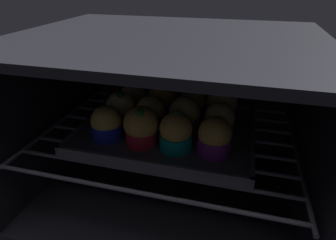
{
  "coord_description": "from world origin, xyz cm",
  "views": [
    {
      "loc": [
        14.28,
        -30.3,
        45.85
      ],
      "look_at": [
        0.0,
        22.77,
        17.14
      ],
      "focal_mm": 30.21,
      "sensor_mm": 36.0,
      "label": 1
    }
  ],
  "objects_px": {
    "muffin_row0_col1": "(141,127)",
    "muffin_row0_col2": "(176,132)",
    "baking_tray": "(168,130)",
    "muffin_row1_col0": "(121,109)",
    "muffin_row1_col1": "(151,114)",
    "muffin_row0_col3": "(215,137)",
    "muffin_row0_col0": "(107,124)",
    "muffin_row2_col3": "(222,105)",
    "muffin_row1_col3": "(219,121)",
    "muffin_row2_col2": "(192,103)",
    "muffin_row1_col2": "(184,115)",
    "muffin_row2_col0": "(133,97)",
    "muffin_row2_col1": "(163,99)"
  },
  "relations": [
    {
      "from": "muffin_row0_col1",
      "to": "muffin_row0_col3",
      "type": "distance_m",
      "value": 0.14
    },
    {
      "from": "muffin_row0_col0",
      "to": "muffin_row1_col1",
      "type": "xyz_separation_m",
      "value": [
        0.07,
        0.07,
        0.0
      ]
    },
    {
      "from": "muffin_row1_col1",
      "to": "muffin_row1_col3",
      "type": "xyz_separation_m",
      "value": [
        0.15,
        0.0,
        0.0
      ]
    },
    {
      "from": "muffin_row0_col3",
      "to": "baking_tray",
      "type": "bearing_deg",
      "value": 147.18
    },
    {
      "from": "muffin_row2_col3",
      "to": "muffin_row2_col0",
      "type": "bearing_deg",
      "value": 179.75
    },
    {
      "from": "muffin_row0_col3",
      "to": "muffin_row1_col0",
      "type": "xyz_separation_m",
      "value": [
        -0.22,
        0.07,
        0.0
      ]
    },
    {
      "from": "muffin_row0_col2",
      "to": "muffin_row2_col2",
      "type": "xyz_separation_m",
      "value": [
        0.0,
        0.15,
        -0.0
      ]
    },
    {
      "from": "muffin_row0_col0",
      "to": "muffin_row2_col0",
      "type": "distance_m",
      "value": 0.15
    },
    {
      "from": "baking_tray",
      "to": "muffin_row0_col2",
      "type": "relative_size",
      "value": 4.59
    },
    {
      "from": "baking_tray",
      "to": "muffin_row1_col0",
      "type": "bearing_deg",
      "value": -177.83
    },
    {
      "from": "muffin_row0_col2",
      "to": "muffin_row0_col0",
      "type": "bearing_deg",
      "value": 178.05
    },
    {
      "from": "muffin_row0_col3",
      "to": "muffin_row2_col1",
      "type": "distance_m",
      "value": 0.2
    },
    {
      "from": "muffin_row2_col3",
      "to": "muffin_row0_col1",
      "type": "bearing_deg",
      "value": -134.37
    },
    {
      "from": "muffin_row1_col1",
      "to": "muffin_row2_col3",
      "type": "bearing_deg",
      "value": 27.28
    },
    {
      "from": "muffin_row0_col0",
      "to": "muffin_row2_col3",
      "type": "distance_m",
      "value": 0.26
    },
    {
      "from": "muffin_row0_col0",
      "to": "muffin_row2_col2",
      "type": "relative_size",
      "value": 0.94
    },
    {
      "from": "muffin_row1_col0",
      "to": "muffin_row0_col2",
      "type": "bearing_deg",
      "value": -26.67
    },
    {
      "from": "muffin_row0_col0",
      "to": "muffin_row1_col1",
      "type": "relative_size",
      "value": 0.98
    },
    {
      "from": "muffin_row0_col3",
      "to": "muffin_row2_col2",
      "type": "distance_m",
      "value": 0.16
    },
    {
      "from": "muffin_row0_col1",
      "to": "baking_tray",
      "type": "bearing_deg",
      "value": 64.7
    },
    {
      "from": "muffin_row1_col1",
      "to": "muffin_row0_col3",
      "type": "bearing_deg",
      "value": -24.49
    },
    {
      "from": "muffin_row0_col3",
      "to": "muffin_row0_col1",
      "type": "bearing_deg",
      "value": -178.74
    },
    {
      "from": "muffin_row0_col2",
      "to": "muffin_row2_col3",
      "type": "relative_size",
      "value": 1.02
    },
    {
      "from": "muffin_row0_col3",
      "to": "muffin_row2_col0",
      "type": "height_order",
      "value": "muffin_row0_col3"
    },
    {
      "from": "muffin_row1_col2",
      "to": "muffin_row2_col0",
      "type": "height_order",
      "value": "muffin_row1_col2"
    },
    {
      "from": "muffin_row0_col0",
      "to": "muffin_row1_col3",
      "type": "xyz_separation_m",
      "value": [
        0.22,
        0.07,
        0.0
      ]
    },
    {
      "from": "muffin_row2_col1",
      "to": "muffin_row1_col0",
      "type": "bearing_deg",
      "value": -132.93
    },
    {
      "from": "muffin_row1_col0",
      "to": "muffin_row2_col2",
      "type": "distance_m",
      "value": 0.17
    },
    {
      "from": "baking_tray",
      "to": "muffin_row2_col3",
      "type": "xyz_separation_m",
      "value": [
        0.11,
        0.07,
        0.04
      ]
    },
    {
      "from": "muffin_row2_col0",
      "to": "muffin_row2_col3",
      "type": "xyz_separation_m",
      "value": [
        0.22,
        -0.0,
        0.01
      ]
    },
    {
      "from": "muffin_row1_col0",
      "to": "muffin_row1_col1",
      "type": "relative_size",
      "value": 1.11
    },
    {
      "from": "muffin_row0_col0",
      "to": "muffin_row1_col2",
      "type": "distance_m",
      "value": 0.16
    },
    {
      "from": "muffin_row0_col0",
      "to": "muffin_row2_col3",
      "type": "height_order",
      "value": "muffin_row2_col3"
    },
    {
      "from": "muffin_row0_col3",
      "to": "muffin_row1_col3",
      "type": "bearing_deg",
      "value": 88.98
    },
    {
      "from": "muffin_row1_col0",
      "to": "muffin_row1_col3",
      "type": "distance_m",
      "value": 0.22
    },
    {
      "from": "baking_tray",
      "to": "muffin_row1_col0",
      "type": "xyz_separation_m",
      "value": [
        -0.11,
        -0.0,
        0.04
      ]
    },
    {
      "from": "muffin_row0_col0",
      "to": "muffin_row1_col2",
      "type": "height_order",
      "value": "muffin_row1_col2"
    },
    {
      "from": "muffin_row0_col1",
      "to": "muffin_row1_col2",
      "type": "height_order",
      "value": "muffin_row0_col1"
    },
    {
      "from": "muffin_row0_col0",
      "to": "muffin_row0_col1",
      "type": "height_order",
      "value": "muffin_row0_col1"
    },
    {
      "from": "muffin_row0_col3",
      "to": "muffin_row1_col1",
      "type": "distance_m",
      "value": 0.16
    },
    {
      "from": "muffin_row0_col1",
      "to": "muffin_row1_col0",
      "type": "relative_size",
      "value": 1.03
    },
    {
      "from": "muffin_row1_col1",
      "to": "muffin_row2_col3",
      "type": "distance_m",
      "value": 0.17
    },
    {
      "from": "muffin_row0_col3",
      "to": "muffin_row2_col3",
      "type": "bearing_deg",
      "value": 90.34
    },
    {
      "from": "baking_tray",
      "to": "muffin_row1_col2",
      "type": "distance_m",
      "value": 0.05
    },
    {
      "from": "muffin_row0_col0",
      "to": "muffin_row0_col1",
      "type": "distance_m",
      "value": 0.08
    },
    {
      "from": "muffin_row0_col2",
      "to": "muffin_row1_col1",
      "type": "bearing_deg",
      "value": 135.62
    },
    {
      "from": "muffin_row0_col0",
      "to": "muffin_row2_col2",
      "type": "distance_m",
      "value": 0.21
    },
    {
      "from": "muffin_row1_col2",
      "to": "muffin_row0_col1",
      "type": "bearing_deg",
      "value": -133.89
    },
    {
      "from": "muffin_row1_col3",
      "to": "muffin_row0_col3",
      "type": "bearing_deg",
      "value": -91.02
    },
    {
      "from": "muffin_row0_col1",
      "to": "muffin_row0_col2",
      "type": "height_order",
      "value": "same"
    }
  ]
}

